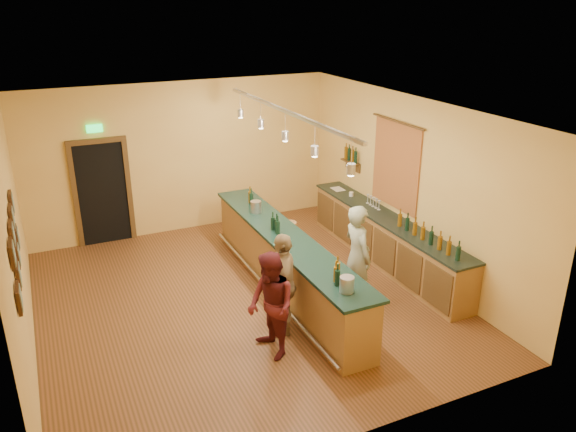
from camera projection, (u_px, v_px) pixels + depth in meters
name	position (u px, v px, depth m)	size (l,w,h in m)	color
floor	(243.00, 300.00, 9.49)	(7.00, 7.00, 0.00)	#503317
ceiling	(237.00, 111.00, 8.31)	(6.50, 7.00, 0.02)	silver
wall_back	(183.00, 158.00, 11.85)	(6.50, 0.02, 3.20)	gold
wall_front	(356.00, 319.00, 5.95)	(6.50, 0.02, 3.20)	gold
wall_left	(16.00, 248.00, 7.62)	(0.02, 7.00, 3.20)	gold
wall_right	(409.00, 185.00, 10.17)	(0.02, 7.00, 3.20)	gold
doorway	(102.00, 190.00, 11.34)	(1.15, 0.09, 2.48)	black
tapestry	(396.00, 166.00, 10.41)	(0.03, 1.40, 1.60)	maroon
bottle_shelf	(351.00, 156.00, 11.72)	(0.17, 0.55, 0.54)	#482F15
picture_grid	(15.00, 245.00, 6.88)	(0.06, 2.20, 0.70)	#382111
back_counter	(386.00, 240.00, 10.62)	(0.60, 4.55, 1.27)	olive
tasting_bar	(285.00, 259.00, 9.57)	(0.74, 5.10, 1.38)	olive
pendant_track	(285.00, 121.00, 8.70)	(0.11, 4.60, 0.50)	silver
bartender	(357.00, 256.00, 9.07)	(0.63, 0.42, 1.74)	gray
customer_a	(271.00, 306.00, 7.78)	(0.76, 0.59, 1.57)	#59191E
customer_b	(283.00, 284.00, 8.34)	(0.94, 0.39, 1.61)	#997A51
bar_stool	(289.00, 229.00, 11.12)	(0.31, 0.31, 0.63)	#A5814A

